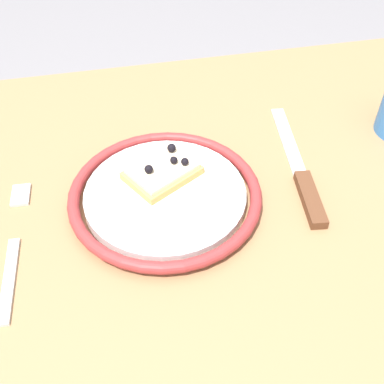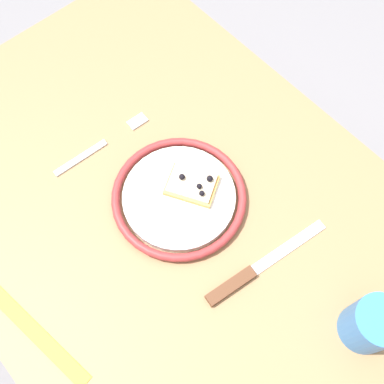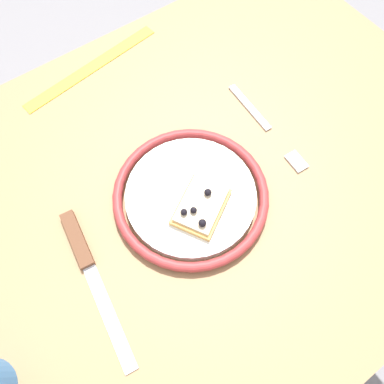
% 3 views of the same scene
% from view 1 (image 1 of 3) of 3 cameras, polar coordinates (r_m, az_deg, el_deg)
% --- Properties ---
extents(dining_table, '(1.14, 0.71, 0.72)m').
position_cam_1_polar(dining_table, '(0.66, 2.52, -7.82)').
color(dining_table, '#936D47').
rests_on(dining_table, ground_plane).
extents(plate, '(0.24, 0.24, 0.02)m').
position_cam_1_polar(plate, '(0.59, -3.21, -0.37)').
color(plate, white).
rests_on(plate, dining_table).
extents(pizza_slice_near, '(0.11, 0.10, 0.03)m').
position_cam_1_polar(pizza_slice_near, '(0.60, -3.53, 2.52)').
color(pizza_slice_near, tan).
rests_on(pizza_slice_near, plate).
extents(knife, '(0.05, 0.24, 0.01)m').
position_cam_1_polar(knife, '(0.63, 13.14, 1.26)').
color(knife, silver).
rests_on(knife, dining_table).
extents(fork, '(0.03, 0.20, 0.00)m').
position_cam_1_polar(fork, '(0.58, -20.44, -5.88)').
color(fork, silver).
rests_on(fork, dining_table).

